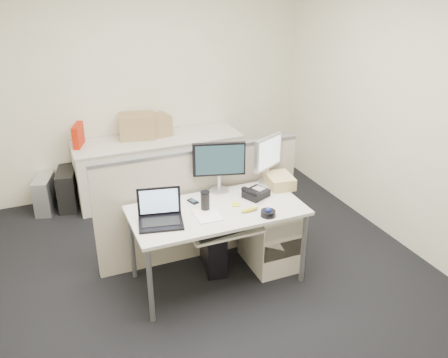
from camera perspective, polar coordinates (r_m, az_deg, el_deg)
name	(u,v)px	position (r m, az deg, el deg)	size (l,w,h in m)	color
floor	(217,279)	(4.50, -0.79, -11.90)	(4.00, 4.50, 0.01)	black
wall_back	(147,82)	(5.92, -9.19, 11.39)	(4.00, 0.02, 2.70)	#EDE5C8
wall_front	(419,315)	(2.18, 22.45, -14.83)	(4.00, 0.02, 2.70)	#EDE5C8
wall_right	(410,114)	(4.91, 21.48, 7.31)	(0.02, 4.50, 2.70)	#EDE5C8
desk	(217,216)	(4.13, -0.85, -4.41)	(1.50, 0.75, 0.73)	silver
keyboard_tray	(225,230)	(4.01, 0.12, -6.12)	(0.62, 0.32, 0.02)	silver
drawer_pedestal	(269,234)	(4.55, 5.43, -6.56)	(0.40, 0.55, 0.65)	beige
cubicle_partition	(200,205)	(4.56, -2.93, -3.17)	(2.00, 0.06, 1.10)	#AFA18F
back_counter	(159,167)	(5.92, -7.80, 1.41)	(2.00, 0.60, 0.72)	beige
monitor_main	(219,167)	(4.32, -0.60, 1.41)	(0.48, 0.18, 0.48)	black
monitor_small	(268,160)	(4.52, 5.29, 2.26)	(0.38, 0.19, 0.46)	#B7B7BC
laptop	(160,210)	(3.84, -7.70, -3.67)	(0.36, 0.27, 0.27)	black
trackball	(268,213)	(4.00, 5.32, -4.13)	(0.13, 0.13, 0.05)	black
desk_phone	(256,193)	(4.30, 3.88, -1.75)	(0.21, 0.17, 0.07)	black
paper_stack	(207,215)	(4.00, -2.03, -4.36)	(0.20, 0.26, 0.01)	white
sticky_pad	(236,205)	(4.16, 1.45, -3.10)	(0.07, 0.07, 0.01)	yellow
travel_mug	(205,202)	(4.05, -2.28, -2.73)	(0.08, 0.08, 0.16)	black
banana	(250,209)	(4.06, 3.11, -3.67)	(0.17, 0.04, 0.04)	yellow
cellphone	(193,201)	(4.22, -3.76, -2.71)	(0.06, 0.11, 0.01)	black
manila_folders	(279,181)	(4.52, 6.69, -0.21)	(0.23, 0.29, 0.11)	tan
keyboard	(221,231)	(3.95, -0.33, -6.24)	(0.46, 0.16, 0.03)	black
pc_tower_desk	(213,247)	(4.54, -1.36, -8.20)	(0.18, 0.45, 0.42)	black
pc_tower_spare_dark	(68,188)	(5.92, -18.25, -1.04)	(0.20, 0.50, 0.47)	black
pc_tower_spare_silver	(45,194)	(5.93, -20.71, -1.65)	(0.18, 0.45, 0.42)	#B7B7BC
cardboard_box_left	(137,127)	(5.81, -10.42, 6.19)	(0.41, 0.31, 0.31)	olive
cardboard_box_right	(154,127)	(5.86, -8.39, 6.27)	(0.37, 0.29, 0.27)	olive
red_binder	(78,136)	(5.70, -17.12, 4.97)	(0.07, 0.30, 0.28)	#BB1C06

